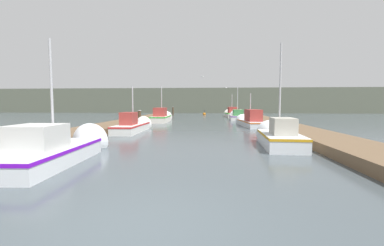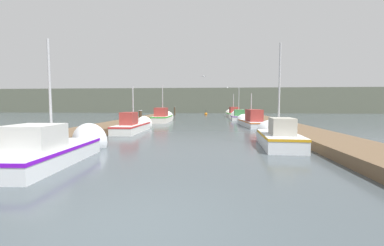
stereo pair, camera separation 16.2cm
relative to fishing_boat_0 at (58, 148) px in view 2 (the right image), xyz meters
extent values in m
plane|color=#424C51|center=(4.01, -4.51, -0.41)|extent=(200.00, 200.00, 0.00)
cube|color=brown|center=(-2.50, 11.49, -0.21)|extent=(2.51, 40.00, 0.40)
cube|color=brown|center=(10.53, 11.49, -0.21)|extent=(2.51, 40.00, 0.40)
cube|color=#565B4C|center=(4.01, 51.63, 2.15)|extent=(120.00, 16.00, 5.11)
cube|color=silver|center=(0.04, -0.67, -0.13)|extent=(1.91, 4.45, 0.56)
cube|color=#6B10C6|center=(0.04, -0.67, 0.09)|extent=(1.94, 4.48, 0.10)
cone|color=silver|center=(-0.11, 2.00, -0.13)|extent=(1.64, 1.06, 1.58)
cube|color=silver|center=(0.07, -1.21, 0.52)|extent=(1.37, 1.48, 0.74)
cylinder|color=#B2B2B7|center=(0.02, -0.34, 1.86)|extent=(0.08, 0.08, 3.41)
cube|color=silver|center=(8.16, 3.34, -0.10)|extent=(1.72, 3.81, 0.60)
cube|color=orange|center=(8.16, 3.34, 0.14)|extent=(1.75, 3.84, 0.10)
cone|color=silver|center=(8.29, 5.64, -0.10)|extent=(1.49, 0.95, 1.44)
cube|color=#B2AD9E|center=(8.14, 2.87, 0.55)|extent=(0.99, 1.39, 0.71)
cylinder|color=#B2B2B7|center=(8.18, 3.62, 2.19)|extent=(0.08, 0.08, 3.99)
cube|color=silver|center=(-0.26, 8.63, -0.13)|extent=(1.42, 4.66, 0.55)
cube|color=red|center=(-0.26, 8.63, 0.08)|extent=(1.45, 4.69, 0.10)
cone|color=silver|center=(-0.29, 11.38, -0.13)|extent=(1.31, 0.86, 1.30)
cube|color=#99332D|center=(-0.26, 8.05, 0.55)|extent=(0.86, 1.32, 0.81)
cylinder|color=#B2B2B7|center=(-0.27, 8.98, 1.42)|extent=(0.08, 0.08, 2.57)
cube|color=silver|center=(8.44, 13.63, -0.16)|extent=(1.83, 5.09, 0.50)
cube|color=#CB6932|center=(8.44, 13.63, 0.03)|extent=(1.86, 5.13, 0.10)
cone|color=silver|center=(8.16, 16.63, -0.16)|extent=(1.39, 1.17, 1.30)
cube|color=#99332D|center=(8.50, 13.01, 0.56)|extent=(1.21, 2.09, 0.94)
cylinder|color=#B2B2B7|center=(8.41, 14.00, 1.24)|extent=(0.08, 0.08, 2.29)
cube|color=silver|center=(-0.15, 18.21, -0.09)|extent=(1.73, 4.92, 0.64)
cube|color=#1B9E18|center=(-0.15, 18.21, 0.18)|extent=(1.76, 4.96, 0.10)
cone|color=silver|center=(-0.26, 21.19, -0.09)|extent=(1.51, 1.16, 1.47)
cube|color=#99332D|center=(-0.12, 17.60, 0.67)|extent=(1.22, 2.02, 0.87)
cylinder|color=#B2B2B7|center=(-0.16, 18.57, 1.87)|extent=(0.08, 0.08, 3.27)
cube|color=silver|center=(8.20, 22.79, -0.15)|extent=(1.87, 4.09, 0.50)
cube|color=#57218D|center=(8.20, 22.79, 0.04)|extent=(1.90, 4.12, 0.10)
cone|color=silver|center=(8.24, 25.22, -0.15)|extent=(1.72, 0.82, 1.71)
cube|color=#387A42|center=(8.19, 22.29, 0.46)|extent=(1.15, 1.70, 0.72)
cylinder|color=#B2B2B7|center=(8.21, 23.10, 1.79)|extent=(0.08, 0.08, 3.39)
cube|color=silver|center=(8.02, 28.54, -0.09)|extent=(2.04, 3.93, 0.63)
cube|color=#28D525|center=(8.02, 28.54, 0.16)|extent=(2.07, 3.96, 0.10)
cone|color=silver|center=(7.79, 30.87, -0.09)|extent=(1.68, 1.04, 1.60)
cube|color=#99332D|center=(8.06, 28.07, 0.64)|extent=(1.37, 1.56, 0.83)
cylinder|color=#B2B2B7|center=(7.99, 28.83, 1.56)|extent=(0.08, 0.08, 2.67)
cylinder|color=#473523|center=(-1.21, 13.89, 0.24)|extent=(0.27, 0.27, 1.29)
cylinder|color=silver|center=(-1.21, 13.89, 0.91)|extent=(0.31, 0.31, 0.04)
cylinder|color=#473523|center=(-1.36, 34.33, 0.28)|extent=(0.24, 0.24, 1.37)
cylinder|color=silver|center=(-1.36, 34.33, 0.99)|extent=(0.28, 0.28, 0.04)
cylinder|color=#473523|center=(9.14, 27.99, 0.16)|extent=(0.29, 0.29, 1.13)
cylinder|color=silver|center=(9.14, 27.99, 0.74)|extent=(0.33, 0.33, 0.04)
sphere|color=#BF6513|center=(3.85, 35.46, -0.27)|extent=(0.51, 0.51, 0.51)
cylinder|color=black|center=(3.85, 35.46, 0.24)|extent=(0.06, 0.06, 0.50)
ellipsoid|color=white|center=(4.11, 20.18, 4.48)|extent=(0.23, 0.31, 0.12)
cube|color=gray|center=(3.98, 20.12, 4.50)|extent=(0.30, 0.21, 0.07)
cube|color=gray|center=(4.24, 20.23, 4.50)|extent=(0.30, 0.21, 0.07)
ellipsoid|color=white|center=(6.76, 21.42, 3.32)|extent=(0.18, 0.30, 0.12)
cube|color=gray|center=(6.63, 21.44, 3.34)|extent=(0.29, 0.16, 0.07)
cube|color=gray|center=(6.90, 21.40, 3.34)|extent=(0.29, 0.16, 0.07)
camera|label=1|loc=(5.13, -8.21, 1.51)|focal=24.00mm
camera|label=2|loc=(5.29, -8.20, 1.51)|focal=24.00mm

